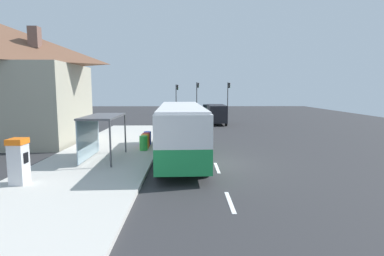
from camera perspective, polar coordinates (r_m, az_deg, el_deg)
name	(u,v)px	position (r m, az deg, el deg)	size (l,w,h in m)	color
ground_plane	(200,131)	(31.21, 1.55, -0.51)	(56.00, 92.00, 0.04)	#2D2D30
sidewalk_platform	(106,155)	(19.99, -15.63, -4.81)	(6.20, 30.00, 0.18)	beige
lane_stripe_seg_0	(230,202)	(11.77, 7.06, -13.47)	(0.16, 2.20, 0.01)	silver
lane_stripe_seg_1	(217,168)	(16.51, 4.66, -7.38)	(0.16, 2.20, 0.01)	silver
lane_stripe_seg_2	(210,150)	(21.37, 3.37, -4.02)	(0.16, 2.20, 0.01)	silver
lane_stripe_seg_3	(206,138)	(26.28, 2.56, -1.91)	(0.16, 2.20, 0.01)	silver
lane_stripe_seg_4	(203,130)	(31.22, 2.01, -0.46)	(0.16, 2.20, 0.01)	silver
lane_stripe_seg_5	(201,125)	(36.18, 1.61, 0.58)	(0.16, 2.20, 0.01)	silver
lane_stripe_seg_6	(199,121)	(41.15, 1.31, 1.38)	(0.16, 2.20, 0.01)	silver
lane_stripe_seg_7	(198,117)	(46.12, 1.07, 2.01)	(0.16, 2.20, 0.01)	silver
bus	(181,129)	(18.22, -2.10, -0.10)	(2.91, 11.09, 3.21)	#1E8C47
white_van	(217,113)	(37.09, 4.58, 2.80)	(2.07, 5.22, 2.30)	black
sedan_near	(207,108)	(55.21, 2.88, 3.66)	(2.06, 4.50, 1.52)	#195933
ticket_machine	(19,161)	(14.85, -29.47, -5.33)	(0.66, 0.76, 1.94)	silver
recycling_bin_green	(143,143)	(20.39, -8.99, -2.78)	(0.52, 0.52, 0.95)	green
recycling_bin_orange	(145,141)	(21.07, -8.72, -2.46)	(0.52, 0.52, 0.95)	orange
recycling_bin_red	(146,140)	(21.75, -8.47, -2.15)	(0.52, 0.52, 0.95)	red
recycling_bin_blue	(148,138)	(22.44, -8.24, -1.86)	(0.52, 0.52, 0.95)	blue
traffic_light_near_side	(228,93)	(51.60, 6.75, 6.40)	(0.49, 0.28, 5.31)	#2D2D2D
traffic_light_far_side	(177,94)	(51.98, -2.86, 6.24)	(0.49, 0.28, 5.00)	#2D2D2D
traffic_light_median	(197,93)	(52.77, 0.99, 6.50)	(0.49, 0.28, 5.36)	#2D2D2D
house_behind_platform	(4,83)	(27.49, -31.49, 7.07)	(11.45, 7.81, 9.00)	#9E9984
bus_shelter	(98,126)	(18.22, -17.09, 0.39)	(1.80, 4.00, 2.50)	#4C4C51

